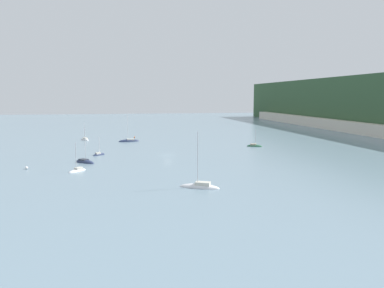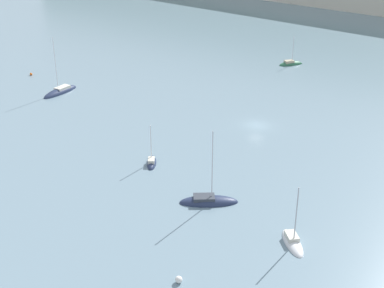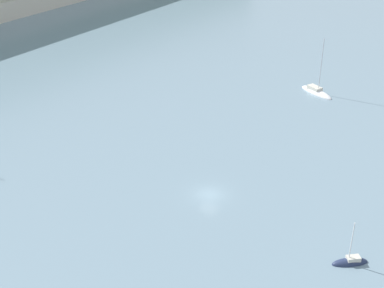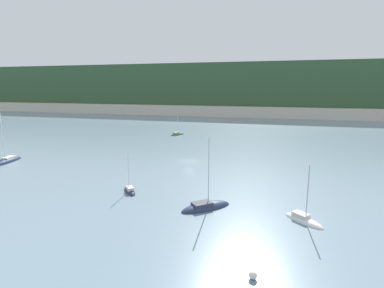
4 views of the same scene
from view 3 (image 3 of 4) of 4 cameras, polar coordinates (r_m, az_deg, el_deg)
The scene contains 3 objects.
ground_plane at distance 78.62m, azimuth 1.86°, elevation -5.40°, with size 600.00×600.00×0.00m, color slate.
sailboat_0 at distance 69.06m, azimuth 16.50°, elevation -12.03°, with size 4.06×4.32×6.74m.
sailboat_2 at distance 116.13m, azimuth 13.12°, elevation 5.38°, with size 5.90×8.85×12.75m.
Camera 3 is at (-56.24, -34.09, 43.07)m, focal length 50.00 mm.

